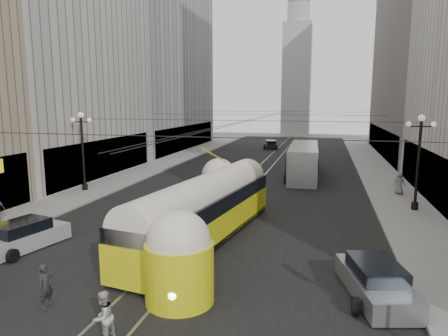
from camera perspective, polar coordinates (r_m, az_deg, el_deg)
The scene contains 21 objects.
ground at distance 14.38m, azimuth -16.30°, elevation -21.61°, with size 170.00×170.00×0.00m, color slate.
road at distance 44.12m, azimuth 5.52°, elevation -0.20°, with size 20.00×85.00×0.02m, color black.
sidewalk_left at distance 50.59m, azimuth -7.41°, elevation 1.08°, with size 4.00×72.00×0.15m, color gray.
sidewalk_right at distance 47.39m, azimuth 20.68°, elevation -0.01°, with size 4.00×72.00×0.15m, color gray.
rail_left at distance 44.23m, azimuth 4.56°, elevation -0.16°, with size 0.12×85.00×0.04m, color gray.
rail_right at distance 44.01m, azimuth 6.48°, elevation -0.24°, with size 0.12×85.00×0.04m, color gray.
building_left_far at distance 64.63m, azimuth -10.47°, elevation 15.45°, with size 12.60×28.60×28.60m.
building_right_far at distance 60.71m, azimuth 28.18°, elevation 16.84°, with size 12.60×32.60×32.60m.
distant_tower at distance 91.07m, azimuth 10.39°, elevation 14.06°, with size 6.00×6.00×31.36m.
lamppost_left_mid at distance 34.53m, azimuth -19.55°, elevation 2.91°, with size 1.86×0.44×6.37m.
lamppost_right_mid at distance 29.37m, azimuth 26.04°, elevation 1.44°, with size 1.86×0.44×6.37m.
catenary at distance 42.52m, azimuth 5.59°, elevation 7.41°, with size 25.00×72.00×0.23m.
streetcar at distance 21.35m, azimuth -2.72°, elevation -5.81°, with size 4.63×15.95×3.53m.
city_bus at distance 40.34m, azimuth 11.32°, elevation 1.26°, with size 2.98×12.58×3.18m.
sedan_silver at distance 22.70m, azimuth -26.97°, elevation -8.74°, with size 2.84×4.88×1.44m.
sedan_grey at distance 16.66m, azimuth 20.82°, elevation -14.90°, with size 2.85×4.75×1.40m.
sedan_white_far at distance 54.49m, azimuth 11.39°, elevation 2.19°, with size 3.68×5.03×1.47m.
sedan_dark_far at distance 64.08m, azimuth 6.67°, elevation 3.30°, with size 2.78×4.47×1.31m.
pedestrian_crossing_a at distance 16.24m, azimuth -24.10°, elevation -15.11°, with size 0.59×0.39×1.61m, color #232227.
pedestrian_crossing_b at distance 13.57m, azimuth -16.87°, elevation -19.67°, with size 0.80×0.62×1.64m, color #B2B2A6.
pedestrian_sidewalk_right at distance 34.29m, azimuth 23.77°, elevation -1.99°, with size 0.86×0.53×1.76m, color slate.
Camera 1 is at (6.54, -10.51, 7.32)m, focal length 32.00 mm.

